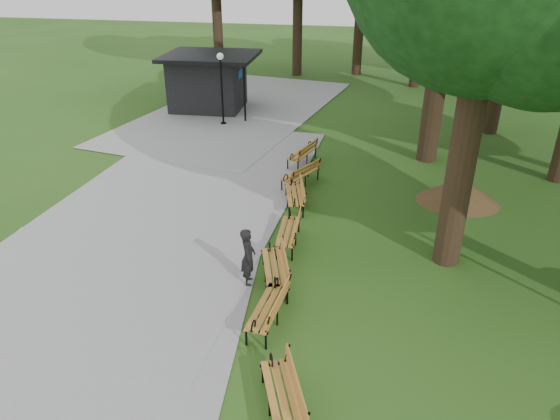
% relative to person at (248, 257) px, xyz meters
% --- Properties ---
extents(ground, '(100.00, 100.00, 0.00)m').
position_rel_person_xyz_m(ground, '(0.14, 1.35, -0.78)').
color(ground, '#244D16').
rests_on(ground, ground).
extents(path, '(12.00, 38.00, 0.06)m').
position_rel_person_xyz_m(path, '(-3.86, 4.35, -0.75)').
color(path, gray).
rests_on(path, ground).
extents(person, '(0.50, 0.64, 1.55)m').
position_rel_person_xyz_m(person, '(0.00, 0.00, 0.00)').
color(person, black).
rests_on(person, ground).
extents(kiosk, '(4.86, 4.28, 2.91)m').
position_rel_person_xyz_m(kiosk, '(-6.29, 15.34, 0.68)').
color(kiosk, black).
rests_on(kiosk, ground).
extents(lamp_post, '(0.32, 0.32, 3.41)m').
position_rel_person_xyz_m(lamp_post, '(-4.69, 12.80, 1.65)').
color(lamp_post, black).
rests_on(lamp_post, ground).
extents(dirt_mound, '(2.29, 2.29, 0.86)m').
position_rel_person_xyz_m(dirt_mound, '(5.67, 6.04, -0.35)').
color(dirt_mound, '#47301C').
rests_on(dirt_mound, ground).
extents(bench_0, '(1.31, 2.00, 0.88)m').
position_rel_person_xyz_m(bench_0, '(1.66, -3.91, -0.34)').
color(bench_0, '#B16F28').
rests_on(bench_0, ground).
extents(bench_1, '(0.80, 1.95, 0.88)m').
position_rel_person_xyz_m(bench_1, '(0.84, -1.46, -0.34)').
color(bench_1, '#B16F28').
rests_on(bench_1, ground).
extents(bench_2, '(1.18, 2.00, 0.88)m').
position_rel_person_xyz_m(bench_2, '(0.62, 0.19, -0.34)').
color(bench_2, '#B16F28').
rests_on(bench_2, ground).
extents(bench_3, '(0.76, 1.94, 0.88)m').
position_rel_person_xyz_m(bench_3, '(0.61, 2.08, -0.34)').
color(bench_3, '#B16F28').
rests_on(bench_3, ground).
extents(bench_4, '(1.10, 2.00, 0.88)m').
position_rel_person_xyz_m(bench_4, '(0.34, 4.57, -0.34)').
color(bench_4, '#B16F28').
rests_on(bench_4, ground).
extents(bench_5, '(1.39, 1.99, 0.88)m').
position_rel_person_xyz_m(bench_5, '(0.23, 6.33, -0.34)').
color(bench_5, '#B16F28').
rests_on(bench_5, ground).
extents(bench_6, '(1.13, 2.00, 0.88)m').
position_rel_person_xyz_m(bench_6, '(-0.06, 8.43, -0.34)').
color(bench_6, '#B16F28').
rests_on(bench_6, ground).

